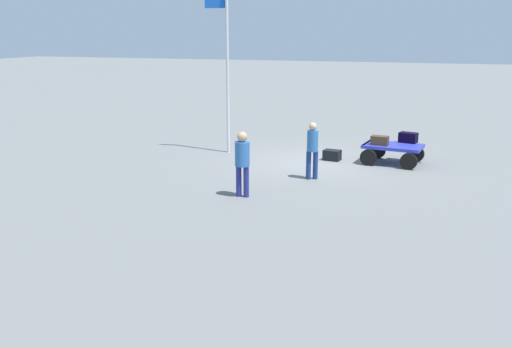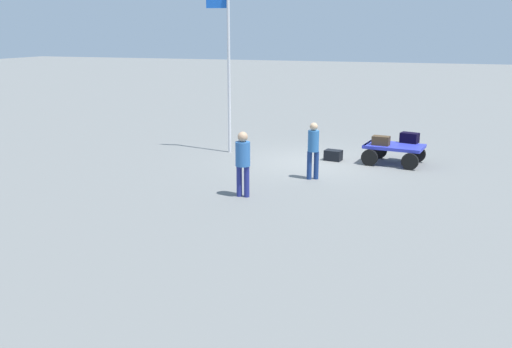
# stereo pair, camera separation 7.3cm
# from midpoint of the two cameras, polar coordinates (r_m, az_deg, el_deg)

# --- Properties ---
(ground_plane) EXTENTS (120.00, 120.00, 0.00)m
(ground_plane) POSITION_cam_midpoint_polar(r_m,az_deg,el_deg) (18.09, 5.95, 1.15)
(ground_plane) COLOR slate
(luggage_cart) EXTENTS (1.92, 1.50, 0.62)m
(luggage_cart) POSITION_cam_midpoint_polar(r_m,az_deg,el_deg) (18.29, 13.91, 2.39)
(luggage_cart) COLOR #2E37BE
(luggage_cart) RESTS_ON ground
(suitcase_tan) EXTENTS (0.56, 0.38, 0.29)m
(suitcase_tan) POSITION_cam_midpoint_polar(r_m,az_deg,el_deg) (18.09, 12.69, 3.34)
(suitcase_tan) COLOR #453320
(suitcase_tan) RESTS_ON luggage_cart
(suitcase_grey) EXTENTS (0.62, 0.49, 0.32)m
(suitcase_grey) POSITION_cam_midpoint_polar(r_m,az_deg,el_deg) (18.70, 15.45, 3.57)
(suitcase_grey) COLOR black
(suitcase_grey) RESTS_ON luggage_cart
(suitcase_navy) EXTENTS (0.59, 0.46, 0.34)m
(suitcase_navy) POSITION_cam_midpoint_polar(r_m,az_deg,el_deg) (18.46, 7.97, 1.90)
(suitcase_navy) COLOR black
(suitcase_navy) RESTS_ON ground
(worker_lead) EXTENTS (0.42, 0.42, 1.63)m
(worker_lead) POSITION_cam_midpoint_polar(r_m,az_deg,el_deg) (15.89, 5.97, 2.73)
(worker_lead) COLOR navy
(worker_lead) RESTS_ON ground
(worker_trailing) EXTENTS (0.38, 0.38, 1.68)m
(worker_trailing) POSITION_cam_midpoint_polar(r_m,az_deg,el_deg) (14.09, -1.20, 1.61)
(worker_trailing) COLOR navy
(worker_trailing) RESTS_ON ground
(flagpole) EXTENTS (0.80, 0.17, 5.50)m
(flagpole) POSITION_cam_midpoint_polar(r_m,az_deg,el_deg) (19.20, -2.88, 11.55)
(flagpole) COLOR silver
(flagpole) RESTS_ON ground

